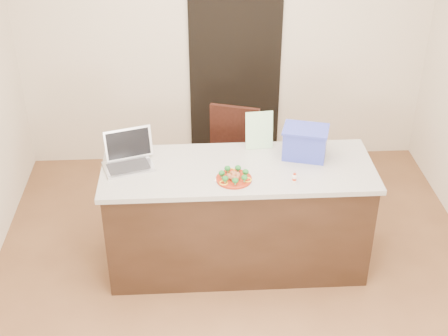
{
  "coord_description": "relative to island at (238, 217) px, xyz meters",
  "views": [
    {
      "loc": [
        -0.33,
        -3.74,
        3.37
      ],
      "look_at": [
        -0.11,
        0.2,
        0.95
      ],
      "focal_mm": 50.0,
      "sensor_mm": 36.0,
      "label": 1
    }
  ],
  "objects": [
    {
      "name": "laptop",
      "position": [
        -0.82,
        0.1,
        0.53
      ],
      "size": [
        0.42,
        0.39,
        0.26
      ],
      "rotation": [
        0.0,
        0.0,
        0.31
      ],
      "color": "#B9B9BE",
      "rests_on": "island"
    },
    {
      "name": "napkin",
      "position": [
        -0.1,
        -0.14,
        0.46
      ],
      "size": [
        0.18,
        0.18,
        0.01
      ],
      "primitive_type": "cube",
      "rotation": [
        0.0,
        0.0,
        -0.39
      ],
      "color": "white",
      "rests_on": "island"
    },
    {
      "name": "plate",
      "position": [
        -0.04,
        -0.17,
        0.47
      ],
      "size": [
        0.26,
        0.26,
        0.02
      ],
      "rotation": [
        0.0,
        0.0,
        0.37
      ],
      "color": "maroon",
      "rests_on": "island"
    },
    {
      "name": "knife",
      "position": [
        -0.07,
        -0.16,
        0.47
      ],
      "size": [
        0.08,
        0.18,
        0.01
      ],
      "rotation": [
        0.0,
        0.0,
        0.69
      ],
      "color": "white",
      "rests_on": "napkin"
    },
    {
      "name": "ground",
      "position": [
        0.0,
        -0.25,
        -0.46
      ],
      "size": [
        4.0,
        4.0,
        0.0
      ],
      "primitive_type": "plane",
      "color": "brown",
      "rests_on": "ground"
    },
    {
      "name": "pepper_rings",
      "position": [
        -0.04,
        -0.17,
        0.48
      ],
      "size": [
        0.24,
        0.23,
        0.01
      ],
      "color": "gold",
      "rests_on": "plate"
    },
    {
      "name": "leaflet",
      "position": [
        0.19,
        0.29,
        0.61
      ],
      "size": [
        0.22,
        0.07,
        0.31
      ],
      "primitive_type": "cube",
      "rotation": [
        -0.14,
        0.0,
        0.09
      ],
      "color": "white",
      "rests_on": "island"
    },
    {
      "name": "doorway",
      "position": [
        0.1,
        1.73,
        0.54
      ],
      "size": [
        0.9,
        0.02,
        2.0
      ],
      "primitive_type": "cube",
      "color": "black",
      "rests_on": "ground"
    },
    {
      "name": "blue_box",
      "position": [
        0.52,
        0.14,
        0.58
      ],
      "size": [
        0.39,
        0.33,
        0.24
      ],
      "rotation": [
        0.0,
        0.0,
        -0.28
      ],
      "color": "#2B349B",
      "rests_on": "island"
    },
    {
      "name": "broccoli",
      "position": [
        -0.04,
        -0.17,
        0.51
      ],
      "size": [
        0.22,
        0.22,
        0.04
      ],
      "color": "#124719",
      "rests_on": "plate"
    },
    {
      "name": "meatballs",
      "position": [
        -0.04,
        -0.18,
        0.49
      ],
      "size": [
        0.11,
        0.11,
        0.04
      ],
      "color": "brown",
      "rests_on": "plate"
    },
    {
      "name": "room_shell",
      "position": [
        0.0,
        -0.25,
        1.16
      ],
      "size": [
        4.0,
        4.0,
        4.0
      ],
      "color": "white",
      "rests_on": "ground"
    },
    {
      "name": "fork",
      "position": [
        -0.12,
        -0.14,
        0.47
      ],
      "size": [
        0.03,
        0.14,
        0.0
      ],
      "rotation": [
        0.0,
        0.0,
        0.12
      ],
      "color": "#ABABAF",
      "rests_on": "napkin"
    },
    {
      "name": "island",
      "position": [
        0.0,
        0.0,
        0.0
      ],
      "size": [
        2.06,
        0.76,
        0.92
      ],
      "color": "black",
      "rests_on": "ground"
    },
    {
      "name": "yogurt_bottle",
      "position": [
        0.39,
        -0.22,
        0.49
      ],
      "size": [
        0.03,
        0.03,
        0.07
      ],
      "rotation": [
        0.0,
        0.0,
        0.15
      ],
      "color": "silver",
      "rests_on": "island"
    },
    {
      "name": "chair",
      "position": [
        0.04,
        0.77,
        0.11
      ],
      "size": [
        0.55,
        0.56,
        1.0
      ],
      "rotation": [
        0.0,
        0.0,
        -0.31
      ],
      "color": "black",
      "rests_on": "ground"
    }
  ]
}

